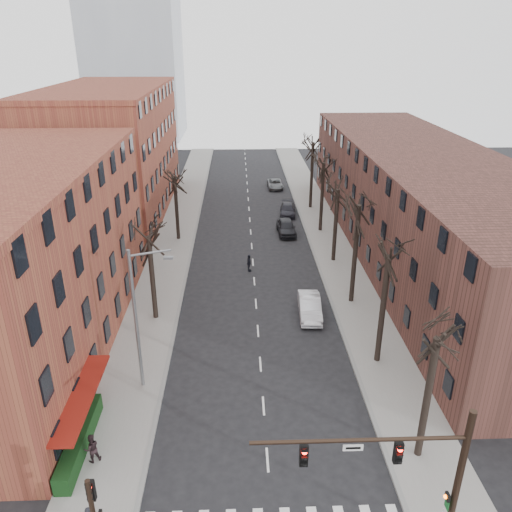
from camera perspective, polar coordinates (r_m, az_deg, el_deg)
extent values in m
cube|color=gray|center=(53.77, -9.14, 2.32)|extent=(4.00, 90.00, 0.15)
cube|color=gray|center=(54.14, 7.92, 2.55)|extent=(4.00, 90.00, 0.15)
cube|color=brown|center=(35.78, -26.23, -0.87)|extent=(12.00, 26.00, 12.00)
cube|color=brown|center=(61.80, -16.14, 11.21)|extent=(12.00, 28.00, 14.00)
cube|color=#512C25|center=(50.05, 18.29, 5.76)|extent=(12.00, 50.00, 10.00)
cube|color=maroon|center=(29.53, -18.56, -18.88)|extent=(1.20, 7.00, 0.15)
cube|color=#123312|center=(28.43, -19.49, -19.23)|extent=(0.80, 6.00, 1.00)
cylinder|color=black|center=(22.49, 22.00, -23.12)|extent=(0.28, 0.28, 7.20)
cylinder|color=black|center=(19.64, 11.72, -19.92)|extent=(8.00, 0.16, 0.16)
cube|color=black|center=(20.46, 15.93, -20.80)|extent=(0.32, 0.22, 0.95)
cube|color=black|center=(19.76, 5.48, -21.72)|extent=(0.32, 0.22, 0.95)
cube|color=silver|center=(19.84, 11.03, -20.70)|extent=(0.75, 0.04, 0.28)
cube|color=black|center=(22.81, 21.05, -24.29)|extent=(0.12, 0.30, 0.30)
cube|color=black|center=(21.74, -18.35, -24.08)|extent=(0.32, 0.22, 0.95)
cylinder|color=slate|center=(29.47, -13.53, -7.40)|extent=(0.20, 0.20, 9.00)
cylinder|color=slate|center=(27.33, -12.12, 0.33)|extent=(2.39, 0.12, 0.46)
cube|color=slate|center=(27.29, -10.00, -0.21)|extent=(0.50, 0.22, 0.14)
imported|color=silver|center=(38.05, 6.16, -5.80)|extent=(1.80, 4.61, 1.50)
imported|color=black|center=(53.64, 3.47, 3.33)|extent=(2.00, 4.61, 1.55)
imported|color=black|center=(59.64, 3.64, 5.30)|extent=(2.15, 4.50, 1.27)
imported|color=slate|center=(70.56, 2.18, 8.22)|extent=(2.16, 4.42, 1.21)
imported|color=black|center=(27.39, -18.27, -20.14)|extent=(0.96, 0.89, 1.59)
imported|color=black|center=(44.83, -0.81, -0.81)|extent=(0.48, 0.98, 1.61)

